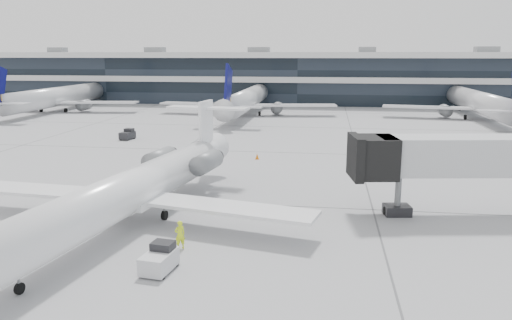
% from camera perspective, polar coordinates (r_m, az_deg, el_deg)
% --- Properties ---
extents(ground, '(220.00, 220.00, 0.00)m').
position_cam_1_polar(ground, '(37.07, -2.43, -5.02)').
color(ground, gray).
rests_on(ground, ground).
extents(terminal, '(170.00, 22.00, 10.00)m').
position_cam_1_polar(terminal, '(117.14, 5.09, 9.14)').
color(terminal, black).
rests_on(terminal, ground).
extents(bg_jet_left, '(32.00, 40.00, 9.60)m').
position_cam_1_polar(bg_jet_left, '(104.17, -21.58, 5.22)').
color(bg_jet_left, silver).
rests_on(bg_jet_left, ground).
extents(bg_jet_center, '(32.00, 40.00, 9.60)m').
position_cam_1_polar(bg_jet_center, '(91.64, -0.97, 5.24)').
color(bg_jet_center, silver).
rests_on(bg_jet_center, ground).
extents(bg_jet_right, '(32.00, 40.00, 9.60)m').
position_cam_1_polar(bg_jet_right, '(93.94, 23.96, 4.37)').
color(bg_jet_right, silver).
rests_on(bg_jet_right, ground).
extents(regional_jet, '(24.04, 30.00, 6.94)m').
position_cam_1_polar(regional_jet, '(33.21, -13.73, -3.14)').
color(regional_jet, white).
rests_on(regional_jet, ground).
extents(jet_bridge, '(17.56, 5.91, 5.64)m').
position_cam_1_polar(jet_bridge, '(37.23, 25.58, 0.39)').
color(jet_bridge, '#B4B6B9').
rests_on(jet_bridge, ground).
extents(ramp_worker, '(0.73, 0.69, 1.67)m').
position_cam_1_polar(ramp_worker, '(28.85, -8.69, -8.45)').
color(ramp_worker, '#DFFC1A').
rests_on(ramp_worker, ground).
extents(baggage_tug, '(1.58, 2.36, 1.40)m').
position_cam_1_polar(baggage_tug, '(26.34, -10.95, -11.07)').
color(baggage_tug, silver).
rests_on(baggage_tug, ground).
extents(traffic_cone, '(0.50, 0.50, 0.62)m').
position_cam_1_polar(traffic_cone, '(52.41, 0.13, 0.41)').
color(traffic_cone, orange).
rests_on(traffic_cone, ground).
extents(far_tug, '(1.59, 2.33, 1.37)m').
position_cam_1_polar(far_tug, '(66.72, -14.46, 2.83)').
color(far_tug, black).
rests_on(far_tug, ground).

